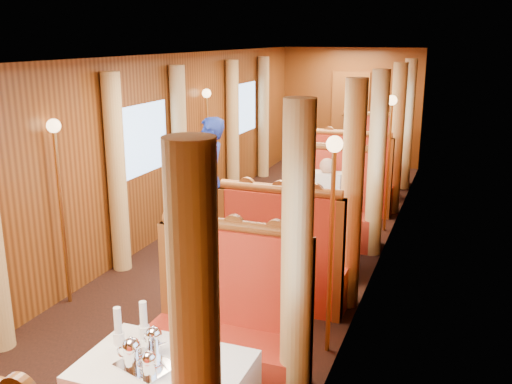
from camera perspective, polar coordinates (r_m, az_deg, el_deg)
The scene contains 42 objects.
floor at distance 7.23m, azimuth -0.48°, elevation -6.83°, with size 3.00×12.00×0.01m, color black, non-canonical shape.
ceiling at distance 6.70m, azimuth -0.53°, elevation 13.38°, with size 3.00×12.00×0.01m, color silver, non-canonical shape.
wall_far at distance 12.57m, azimuth 9.43°, elevation 8.38°, with size 3.00×2.50×0.01m, color brown, non-canonical shape.
wall_left at distance 7.52m, azimuth -11.27°, elevation 3.69°, with size 12.00×2.50×0.01m, color brown, non-canonical shape.
wall_right at distance 6.49m, azimuth 11.97°, elevation 1.82°, with size 12.00×2.50×0.01m, color brown, non-canonical shape.
doorway_far at distance 12.58m, azimuth 9.35°, elevation 7.23°, with size 0.80×0.04×2.00m, color brown.
banquette_near_aft at distance 4.71m, azimuth -2.83°, elevation -13.96°, with size 1.30×0.55×1.34m.
table_mid at distance 6.88m, azimuth 5.38°, elevation -4.74°, with size 1.05×0.72×0.75m, color white.
banquette_mid_fwd at distance 5.96m, azimuth 2.80°, elevation -7.45°, with size 1.30×0.55×1.34m.
banquette_mid_aft at distance 7.80m, azimuth 7.35°, elevation -1.98°, with size 1.30×0.55×1.34m.
table_far at distance 10.17m, azimuth 10.58°, elevation 1.69°, with size 1.05×0.72×0.75m, color white.
banquette_far_fwd at distance 9.19m, azimuth 9.47°, elevation 0.59°, with size 1.30×0.55×1.34m.
banquette_far_aft at distance 11.13m, azimuth 11.52°, elevation 3.08°, with size 1.30×0.55×1.34m.
tea_tray at distance 3.75m, azimuth -10.96°, elevation -16.66°, with size 0.34×0.26×0.01m, color silver.
teapot_left at distance 3.72m, azimuth -12.28°, elevation -15.78°, with size 0.19×0.14×0.15m, color silver, non-canonical shape.
teapot_right at distance 3.62m, azimuth -10.61°, elevation -16.86°, with size 0.16×0.12×0.13m, color silver, non-canonical shape.
teapot_back at distance 3.84m, azimuth -10.14°, elevation -14.69°, with size 0.17×0.13×0.14m, color silver, non-canonical shape.
fruit_plate at distance 3.55m, azimuth -6.09°, elevation -18.23°, with size 0.20×0.20×0.05m.
cup_inboard at distance 3.98m, azimuth -13.60°, elevation -13.24°, with size 0.08×0.08×0.26m.
cup_outboard at distance 4.02m, azimuth -11.16°, elevation -12.76°, with size 0.08×0.08×0.26m.
rose_vase_mid at distance 6.70m, azimuth 5.12°, elevation -0.32°, with size 0.06×0.06×0.36m.
rose_vase_far at distance 10.05m, azimuth 10.73°, elevation 4.74°, with size 0.06×0.06×0.36m.
window_right_near at distance 3.17m, azimuth 1.97°, elevation -8.47°, with size 1.20×0.90×0.01m, color #83ADE1, non-canonical shape.
curtain_right_near_b at distance 3.99m, azimuth 4.09°, elevation -7.61°, with size 0.22×0.22×2.35m, color #DBB570.
window_left_mid at distance 7.47m, azimuth -11.25°, elevation 5.18°, with size 1.20×0.90×0.01m, color #83ADE1, non-canonical shape.
curtain_left_mid_a at distance 6.83m, azimuth -13.77°, elevation 1.74°, with size 0.22×0.22×2.35m, color #DBB570.
curtain_left_mid_b at distance 8.13m, azimuth -7.65°, elevation 4.18°, with size 0.22×0.22×2.35m, color #DBB570.
window_right_mid at distance 6.45m, azimuth 11.94°, elevation 3.56°, with size 1.20×0.90×0.01m, color #83ADE1, non-canonical shape.
curtain_right_mid_a at distance 5.78m, azimuth 9.56°, elevation -0.48°, with size 0.22×0.22×2.35m, color #DBB570.
curtain_right_mid_b at distance 7.27m, azimuth 11.96°, elevation 2.67°, with size 0.22×0.22×2.35m, color #DBB570.
window_left_far at distance 10.58m, azimuth -1.25°, elevation 8.39°, with size 1.20×0.90×0.01m, color #83ADE1, non-canonical shape.
curtain_left_far_a at distance 9.86m, azimuth -2.35°, elevation 6.26°, with size 0.22×0.22×2.35m, color #DBB570.
curtain_left_far_b at distance 11.30m, azimuth 0.73°, elevation 7.43°, with size 0.22×0.22×2.35m, color #DBB570.
window_right_far at distance 9.88m, azimuth 15.12°, elevation 7.37°, with size 1.20×0.90×0.01m, color #83ADE1, non-canonical shape.
curtain_right_far_a at distance 9.16m, azimuth 13.84°, elevation 5.13°, with size 0.22×0.22×2.35m, color #DBB570.
curtain_right_far_b at distance 10.70m, azimuth 14.88°, elevation 6.47°, with size 0.22×0.22×2.35m, color #DBB570.
sconce_left_fore at distance 6.04m, azimuth -19.17°, elevation 1.62°, with size 0.14×0.14×1.95m.
sconce_right_fore at distance 4.80m, azimuth 7.66°, elevation -1.06°, with size 0.14×0.14×1.95m.
sconce_left_aft at distance 8.96m, azimuth -4.90°, elevation 6.65°, with size 0.14×0.14×1.95m.
sconce_right_aft at distance 8.18m, azimuth 13.23°, elevation 5.47°, with size 0.14×0.14×1.95m.
steward at distance 7.67m, azimuth -4.59°, elevation 1.14°, with size 0.62×0.41×1.71m, color navy.
passenger at distance 7.48m, azimuth 6.99°, elevation -0.19°, with size 0.40×0.44×0.76m.
Camera 1 is at (2.40, -6.25, 2.73)m, focal length 40.00 mm.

